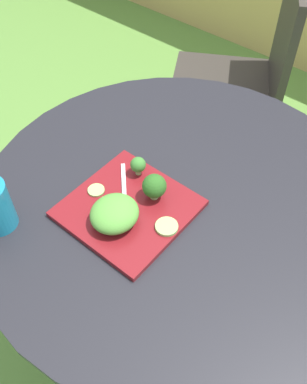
# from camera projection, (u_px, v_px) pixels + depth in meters

# --- Properties ---
(ground_plane) EXTENTS (12.00, 12.00, 0.00)m
(ground_plane) POSITION_uv_depth(u_px,v_px,m) (169.00, 322.00, 1.60)
(ground_plane) COLOR #568438
(patio_table) EXTENTS (0.98, 0.98, 0.73)m
(patio_table) POSITION_uv_depth(u_px,v_px,m) (174.00, 249.00, 1.22)
(patio_table) COLOR black
(patio_table) RESTS_ON ground_plane
(patio_chair) EXTENTS (0.60, 0.60, 0.90)m
(patio_chair) POSITION_uv_depth(u_px,v_px,m) (249.00, 70.00, 1.74)
(patio_chair) COLOR #332D28
(patio_chair) RESTS_ON ground_plane
(salad_plate) EXTENTS (0.27, 0.27, 0.01)m
(salad_plate) POSITION_uv_depth(u_px,v_px,m) (128.00, 208.00, 1.01)
(salad_plate) COLOR maroon
(salad_plate) RESTS_ON patio_table
(fork) EXTENTS (0.12, 0.12, 0.00)m
(fork) POSITION_uv_depth(u_px,v_px,m) (124.00, 192.00, 1.03)
(fork) COLOR silver
(fork) RESTS_ON salad_plate
(lettuce_mound) EXTENTS (0.11, 0.11, 0.06)m
(lettuce_mound) POSITION_uv_depth(u_px,v_px,m) (114.00, 214.00, 0.95)
(lettuce_mound) COLOR #519338
(lettuce_mound) RESTS_ON salad_plate
(broccoli_floret_0) EXTENTS (0.06, 0.06, 0.07)m
(broccoli_floret_0) POSITION_uv_depth(u_px,v_px,m) (154.00, 186.00, 0.99)
(broccoli_floret_0) COLOR #99B770
(broccoli_floret_0) RESTS_ON salad_plate
(broccoli_floret_1) EXTENTS (0.04, 0.04, 0.05)m
(broccoli_floret_1) POSITION_uv_depth(u_px,v_px,m) (138.00, 165.00, 1.05)
(broccoli_floret_1) COLOR #99B770
(broccoli_floret_1) RESTS_ON salad_plate
(cucumber_slice_0) EXTENTS (0.04, 0.04, 0.01)m
(cucumber_slice_0) POSITION_uv_depth(u_px,v_px,m) (96.00, 190.00, 1.03)
(cucumber_slice_0) COLOR #8EB766
(cucumber_slice_0) RESTS_ON salad_plate
(cucumber_slice_1) EXTENTS (0.05, 0.05, 0.01)m
(cucumber_slice_1) POSITION_uv_depth(u_px,v_px,m) (167.00, 227.00, 0.96)
(cucumber_slice_1) COLOR #8EB766
(cucumber_slice_1) RESTS_ON salad_plate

